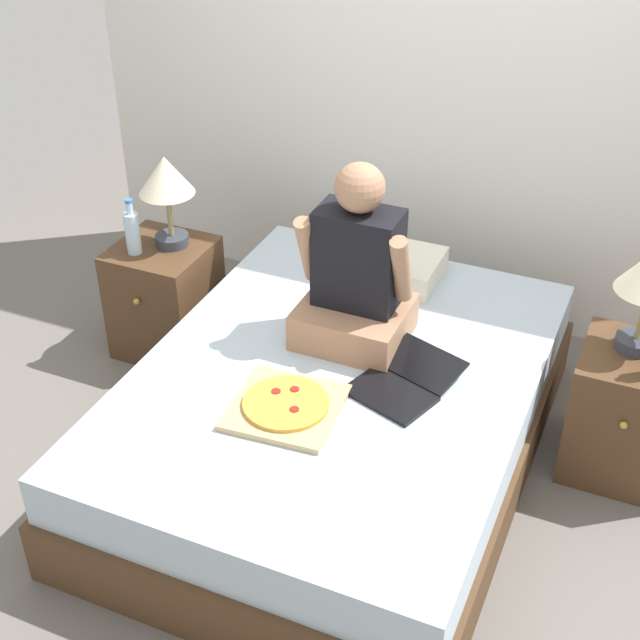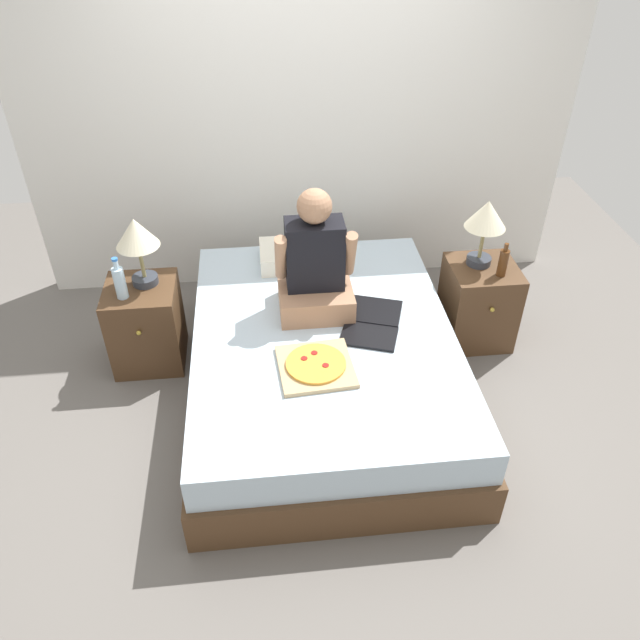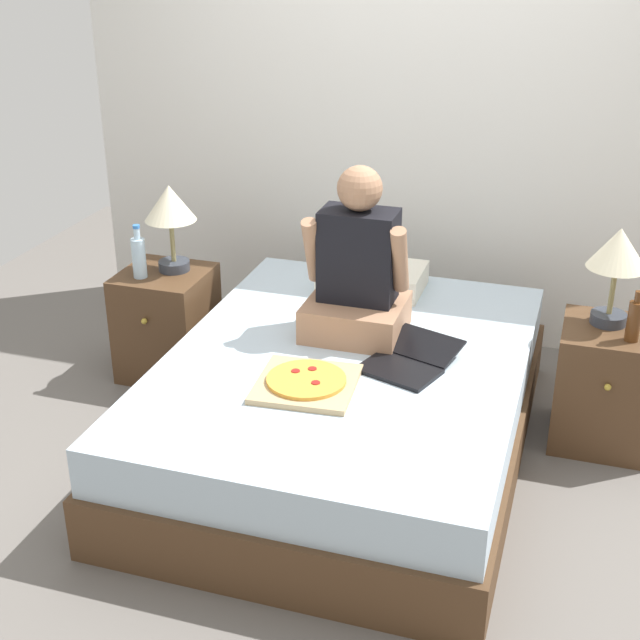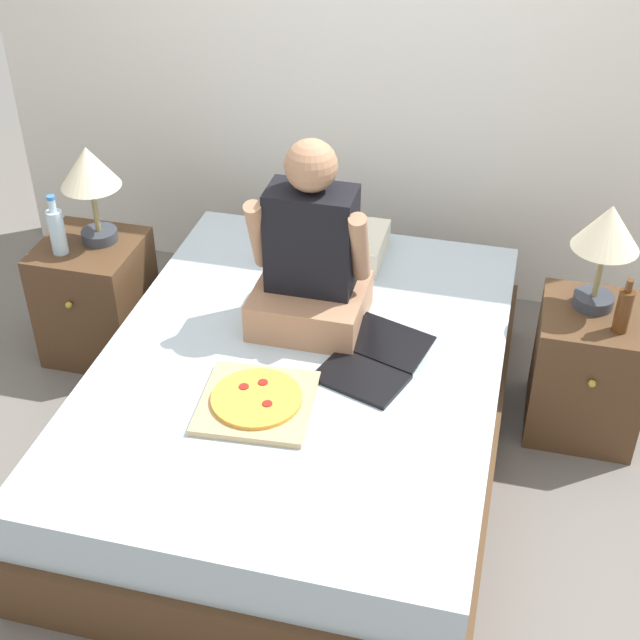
% 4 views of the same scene
% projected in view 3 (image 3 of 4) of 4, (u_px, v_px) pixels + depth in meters
% --- Properties ---
extents(ground_plane, '(5.85, 5.85, 0.00)m').
position_uv_depth(ground_plane, '(345.00, 449.00, 4.10)').
color(ground_plane, '#66605B').
extents(wall_back, '(3.85, 0.12, 2.50)m').
position_uv_depth(wall_back, '(421.00, 115.00, 4.80)').
color(wall_back, silver).
rests_on(wall_back, ground).
extents(bed, '(1.57, 2.11, 0.49)m').
position_uv_depth(bed, '(346.00, 404.00, 4.00)').
color(bed, '#4C331E').
rests_on(bed, ground).
extents(nightstand_left, '(0.44, 0.47, 0.57)m').
position_uv_depth(nightstand_left, '(167.00, 323.00, 4.68)').
color(nightstand_left, '#4C331E').
rests_on(nightstand_left, ground).
extents(lamp_on_left_nightstand, '(0.26, 0.26, 0.45)m').
position_uv_depth(lamp_on_left_nightstand, '(170.00, 209.00, 4.45)').
color(lamp_on_left_nightstand, '#333842').
rests_on(lamp_on_left_nightstand, nightstand_left).
extents(water_bottle, '(0.07, 0.07, 0.28)m').
position_uv_depth(water_bottle, '(139.00, 256.00, 4.45)').
color(water_bottle, silver).
rests_on(water_bottle, nightstand_left).
extents(nightstand_right, '(0.44, 0.47, 0.57)m').
position_uv_depth(nightstand_right, '(606.00, 385.00, 4.07)').
color(nightstand_right, '#4C331E').
rests_on(nightstand_right, ground).
extents(lamp_on_right_nightstand, '(0.26, 0.26, 0.45)m').
position_uv_depth(lamp_on_right_nightstand, '(618.00, 255.00, 3.86)').
color(lamp_on_right_nightstand, '#333842').
rests_on(lamp_on_right_nightstand, nightstand_right).
extents(beer_bottle, '(0.06, 0.06, 0.23)m').
position_uv_depth(beer_bottle, '(634.00, 320.00, 3.80)').
color(beer_bottle, '#512D14').
rests_on(beer_bottle, nightstand_right).
extents(pillow, '(0.52, 0.34, 0.12)m').
position_uv_depth(pillow, '(372.00, 277.00, 4.57)').
color(pillow, silver).
rests_on(pillow, bed).
extents(person_seated, '(0.47, 0.40, 0.78)m').
position_uv_depth(person_seated, '(357.00, 274.00, 4.00)').
color(person_seated, '#A37556').
rests_on(person_seated, bed).
extents(laptop, '(0.43, 0.49, 0.07)m').
position_uv_depth(laptop, '(407.00, 362.00, 3.80)').
color(laptop, black).
rests_on(laptop, bed).
extents(pizza_box, '(0.43, 0.43, 0.05)m').
position_uv_depth(pizza_box, '(306.00, 383.00, 3.64)').
color(pizza_box, tan).
rests_on(pizza_box, bed).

